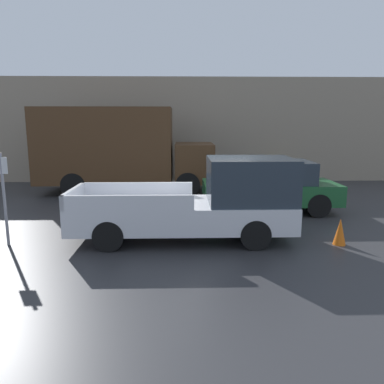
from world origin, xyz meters
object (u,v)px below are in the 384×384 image
at_px(newspaper_box, 276,172).
at_px(traffic_cone, 340,232).
at_px(car, 271,186).
at_px(parking_sign, 4,194).
at_px(pickup_truck, 204,202).
at_px(delivery_truck, 117,148).

bearing_deg(newspaper_box, traffic_cone, -94.71).
bearing_deg(car, parking_sign, -155.33).
distance_m(pickup_truck, delivery_truck, 7.45).
xyz_separation_m(car, delivery_truck, (-5.72, 3.61, 1.03)).
bearing_deg(car, traffic_cone, -75.66).
bearing_deg(newspaper_box, car, -105.48).
height_order(car, newspaper_box, car).
relative_size(pickup_truck, newspaper_box, 5.47).
relative_size(car, newspaper_box, 4.35).
distance_m(car, newspaper_box, 6.40).
relative_size(delivery_truck, parking_sign, 3.21).
bearing_deg(traffic_cone, newspaper_box, 85.29).
distance_m(car, delivery_truck, 6.84).
xyz_separation_m(pickup_truck, parking_sign, (-4.88, -0.35, 0.32)).
height_order(parking_sign, traffic_cone, parking_sign).
bearing_deg(car, pickup_truck, -128.84).
xyz_separation_m(parking_sign, traffic_cone, (8.20, -0.19, -0.96)).
bearing_deg(pickup_truck, delivery_truck, 116.51).
relative_size(delivery_truck, newspaper_box, 7.16).
xyz_separation_m(delivery_truck, newspaper_box, (7.42, 2.55, -1.38)).
bearing_deg(parking_sign, pickup_truck, 4.07).
bearing_deg(newspaper_box, parking_sign, -133.43).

